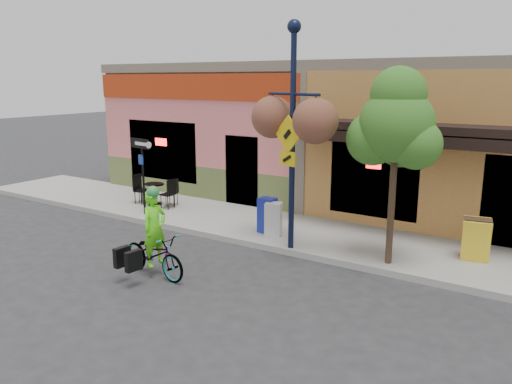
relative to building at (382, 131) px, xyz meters
The scene contains 14 objects.
ground 7.83m from the building, 90.00° to the right, with size 90.00×90.00×0.00m, color #2D2D30.
sidewalk 5.91m from the building, 90.00° to the right, with size 24.00×3.00×0.15m, color #9E9B93.
curb 7.28m from the building, 90.00° to the right, with size 24.00×0.12×0.15m, color #A8A59E.
building is the anchor object (origin of this frame).
bicycle 9.82m from the building, 98.77° to the right, with size 0.61×1.75×0.92m, color maroon.
cyclist_rider 9.76m from the building, 98.47° to the right, with size 0.56×0.37×1.55m, color #61F81A.
lamp_post 6.87m from the building, 87.80° to the right, with size 1.62×0.65×5.09m, color #101732, non-canonical shape.
one_way_sign 8.14m from the building, 125.94° to the right, with size 0.84×0.18×2.20m, color black, non-canonical shape.
cafe_set_left 7.87m from the building, 132.61° to the right, with size 1.53×0.76×0.92m, color black, non-canonical shape.
cafe_set_right 7.82m from the building, 133.75° to the right, with size 1.41×0.70×0.85m, color black, non-canonical shape.
newspaper_box_blue 6.39m from the building, 97.71° to the right, with size 0.41×0.36×0.90m, color #192596, non-canonical shape.
newspaper_box_grey 6.53m from the building, 94.96° to the right, with size 0.39×0.36×0.84m, color silver, non-canonical shape.
street_tree 7.04m from the building, 69.26° to the right, with size 1.62×1.62×4.15m, color #3D7A26, non-canonical shape.
sandwich_board 7.11m from the building, 54.18° to the right, with size 0.56×0.41×0.94m, color yellow, non-canonical shape.
Camera 1 is at (5.57, -9.08, 3.98)m, focal length 35.00 mm.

